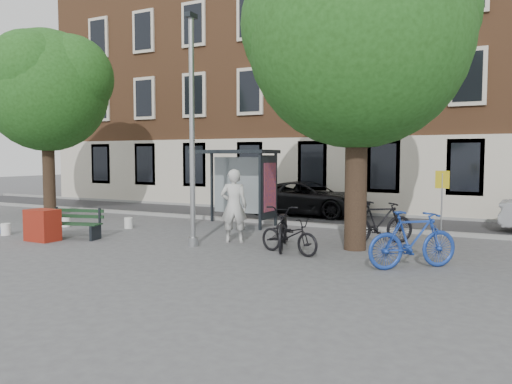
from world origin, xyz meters
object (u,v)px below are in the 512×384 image
object	(u,v)px
bus_shelter	(246,170)
notice_sign	(442,191)
bench	(74,225)
red_stand	(42,225)
bike_c	(284,226)
bike_d	(379,222)
car_dark	(308,198)
lamppost	(192,142)
bike_a	(289,235)
painter	(234,206)
bike_b	(413,240)

from	to	relation	value
bus_shelter	notice_sign	world-z (taller)	bus_shelter
bench	red_stand	size ratio (longest dim) A/B	1.93
bus_shelter	bike_c	bearing A→B (deg)	-48.64
bike_d	car_dark	xyz separation A→B (m)	(-4.13, 5.29, 0.10)
bus_shelter	bike_d	world-z (taller)	bus_shelter
lamppost	bike_c	size ratio (longest dim) A/B	2.74
bike_a	painter	bearing A→B (deg)	84.35
lamppost	bike_d	xyz separation A→B (m)	(4.34, 2.66, -2.19)
bus_shelter	bike_b	distance (m)	7.69
painter	notice_sign	size ratio (longest dim) A/B	1.01
notice_sign	lamppost	bearing A→B (deg)	-156.14
red_stand	notice_sign	bearing A→B (deg)	21.05
red_stand	painter	bearing A→B (deg)	24.44
notice_sign	bike_c	bearing A→B (deg)	-153.38
bench	bike_c	distance (m)	6.22
painter	red_stand	size ratio (longest dim) A/B	2.28
lamppost	red_stand	size ratio (longest dim) A/B	6.79
notice_sign	car_dark	bearing A→B (deg)	137.09
bike_c	red_stand	size ratio (longest dim) A/B	2.47
bike_c	red_stand	distance (m)	6.89
car_dark	bike_c	bearing A→B (deg)	-161.04
lamppost	painter	distance (m)	2.14
bus_shelter	painter	world-z (taller)	bus_shelter
car_dark	bike_d	bearing A→B (deg)	-139.32
painter	bike_a	bearing A→B (deg)	132.57
painter	bike_c	size ratio (longest dim) A/B	0.92
bus_shelter	bench	size ratio (longest dim) A/B	1.64
lamppost	red_stand	xyz separation A→B (m)	(-4.28, -1.26, -2.33)
bus_shelter	bike_b	world-z (taller)	bus_shelter
painter	bike_d	world-z (taller)	painter
painter	bench	xyz separation A→B (m)	(-4.46, -1.57, -0.63)
bike_b	bike_c	bearing A→B (deg)	33.69
bike_c	bike_d	bearing A→B (deg)	21.72
bike_d	car_dark	distance (m)	6.71
red_stand	car_dark	bearing A→B (deg)	64.00
car_dark	bike_a	bearing A→B (deg)	-159.41
bus_shelter	red_stand	world-z (taller)	bus_shelter
bike_d	car_dark	bearing A→B (deg)	2.11
lamppost	bike_b	xyz separation A→B (m)	(5.71, -0.08, -2.16)
bench	bike_a	distance (m)	6.52
lamppost	bike_d	size ratio (longest dim) A/B	3.11
bench	bike_d	xyz separation A→B (m)	(8.11, 3.23, 0.20)
bus_shelter	red_stand	bearing A→B (deg)	-124.41
car_dark	painter	bearing A→B (deg)	-173.33
red_stand	notice_sign	xyz separation A→B (m)	(10.23, 3.94, 1.05)
car_dark	notice_sign	xyz separation A→B (m)	(5.74, -5.27, 0.81)
notice_sign	painter	bearing A→B (deg)	-162.68
bike_c	red_stand	bearing A→B (deg)	177.20
bus_shelter	bike_d	distance (m)	5.32
bike_a	bike_d	bearing A→B (deg)	-18.11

